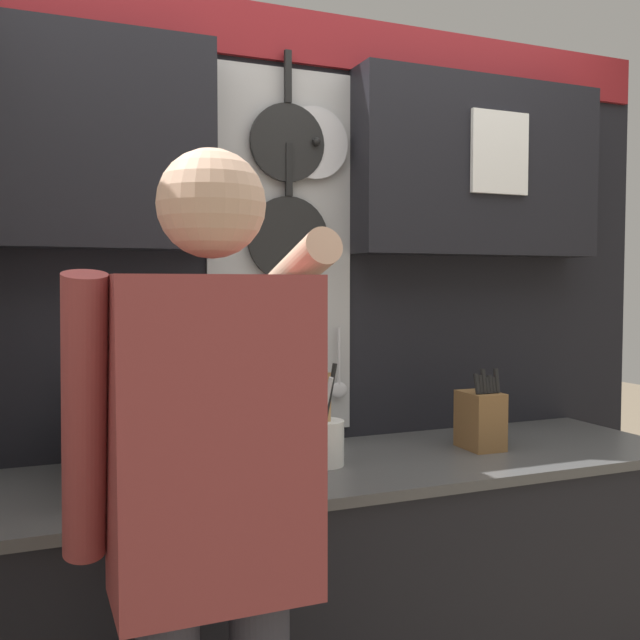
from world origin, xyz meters
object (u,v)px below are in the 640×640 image
(utensil_crock, at_px, (323,439))
(person, at_px, (212,504))
(knife_block, at_px, (480,419))
(microwave, at_px, (173,434))

(utensil_crock, xyz_separation_m, person, (-0.48, -0.60, 0.04))
(utensil_crock, bearing_deg, person, -128.74)
(utensil_crock, distance_m, person, 0.77)
(knife_block, distance_m, utensil_crock, 0.56)
(utensil_crock, bearing_deg, microwave, -179.87)
(microwave, relative_size, utensil_crock, 1.55)
(knife_block, height_order, person, person)
(knife_block, height_order, utensil_crock, utensil_crock)
(knife_block, relative_size, person, 0.16)
(microwave, distance_m, utensil_crock, 0.45)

